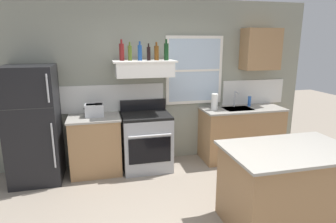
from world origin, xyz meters
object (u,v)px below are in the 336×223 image
object	(u,v)px
bottle_blue_liqueur	(140,52)
bottle_amber_wine	(156,53)
bottle_olive_oil_square	(130,53)
paper_towel_roll	(215,102)
refrigerator	(34,125)
dish_soap_bottle	(249,101)
bottle_dark_green_wine	(166,51)
toaster	(94,110)
stove_range	(146,141)
bottle_balsamic_dark	(149,53)
kitchen_island	(287,187)
bottle_red_label_wine	(122,52)

from	to	relation	value
bottle_blue_liqueur	bottle_amber_wine	bearing A→B (deg)	0.08
bottle_olive_oil_square	paper_towel_roll	bearing A→B (deg)	-2.75
refrigerator	bottle_blue_liqueur	size ratio (longest dim) A/B	5.90
refrigerator	dish_soap_bottle	bearing A→B (deg)	2.60
bottle_dark_green_wine	dish_soap_bottle	size ratio (longest dim) A/B	1.77
toaster	paper_towel_roll	world-z (taller)	paper_towel_roll
bottle_blue_liqueur	dish_soap_bottle	size ratio (longest dim) A/B	1.61
refrigerator	stove_range	world-z (taller)	refrigerator
bottle_blue_liqueur	bottle_balsamic_dark	distance (m)	0.14
refrigerator	bottle_dark_green_wine	bearing A→B (deg)	1.77
refrigerator	kitchen_island	xyz separation A→B (m)	(2.92, -1.83, -0.40)
paper_towel_roll	bottle_dark_green_wine	bearing A→B (deg)	179.91
bottle_amber_wine	kitchen_island	distance (m)	2.62
refrigerator	toaster	size ratio (longest dim) A/B	5.74
bottle_amber_wine	toaster	bearing A→B (deg)	-178.07
paper_towel_roll	dish_soap_bottle	world-z (taller)	paper_towel_roll
refrigerator	bottle_amber_wine	xyz separation A→B (m)	(1.85, 0.11, 1.01)
bottle_blue_liqueur	dish_soap_bottle	world-z (taller)	bottle_blue_liqueur
paper_towel_roll	toaster	bearing A→B (deg)	179.43
stove_range	dish_soap_bottle	distance (m)	1.96
bottle_olive_oil_square	kitchen_island	size ratio (longest dim) A/B	0.20
bottle_olive_oil_square	bottle_blue_liqueur	world-z (taller)	bottle_blue_liqueur
bottle_balsamic_dark	paper_towel_roll	size ratio (longest dim) A/B	0.95
bottle_blue_liqueur	paper_towel_roll	world-z (taller)	bottle_blue_liqueur
bottle_amber_wine	paper_towel_roll	xyz separation A→B (m)	(0.98, -0.05, -0.82)
paper_towel_roll	bottle_red_label_wine	bearing A→B (deg)	176.29
bottle_olive_oil_square	bottle_dark_green_wine	xyz separation A→B (m)	(0.55, -0.07, 0.02)
bottle_balsamic_dark	dish_soap_bottle	xyz separation A→B (m)	(1.81, 0.09, -0.85)
bottle_red_label_wine	bottle_blue_liqueur	xyz separation A→B (m)	(0.27, -0.05, -0.01)
stove_range	bottle_balsamic_dark	size ratio (longest dim) A/B	4.24
toaster	bottle_amber_wine	distance (m)	1.30
paper_towel_roll	dish_soap_bottle	bearing A→B (deg)	8.07
bottle_red_label_wine	bottle_dark_green_wine	world-z (taller)	bottle_dark_green_wine
dish_soap_bottle	bottle_red_label_wine	bearing A→B (deg)	-179.94
bottle_blue_liqueur	paper_towel_roll	size ratio (longest dim) A/B	1.07
bottle_red_label_wine	bottle_olive_oil_square	world-z (taller)	bottle_red_label_wine
bottle_olive_oil_square	bottle_amber_wine	size ratio (longest dim) A/B	1.01
bottle_olive_oil_square	bottle_red_label_wine	bearing A→B (deg)	165.56
toaster	bottle_amber_wine	size ratio (longest dim) A/B	1.08
dish_soap_bottle	kitchen_island	xyz separation A→B (m)	(-0.61, -1.99, -0.54)
dish_soap_bottle	bottle_olive_oil_square	bearing A→B (deg)	-179.08
bottle_dark_green_wine	paper_towel_roll	bearing A→B (deg)	-0.09
paper_towel_roll	kitchen_island	bearing A→B (deg)	-87.15
toaster	bottle_dark_green_wine	bearing A→B (deg)	-0.92
bottle_dark_green_wine	paper_towel_roll	distance (m)	1.18
bottle_balsamic_dark	bottle_dark_green_wine	bearing A→B (deg)	-1.06
paper_towel_roll	kitchen_island	size ratio (longest dim) A/B	0.19
bottle_olive_oil_square	kitchen_island	xyz separation A→B (m)	(1.48, -1.95, -1.41)
bottle_olive_oil_square	dish_soap_bottle	world-z (taller)	bottle_olive_oil_square
bottle_blue_liqueur	dish_soap_bottle	xyz separation A→B (m)	(1.94, 0.05, -0.87)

